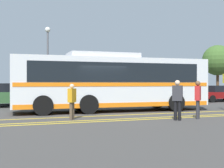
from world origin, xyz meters
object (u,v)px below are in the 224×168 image
Objects in this scene: pedestrian_2 at (72,99)px; tree_1 at (218,60)px; transit_bus at (112,81)px; parked_car_3 at (166,95)px; pedestrian_1 at (198,97)px; street_lamp at (48,53)px; parked_car_4 at (219,93)px; parked_car_1 at (8,95)px; pedestrian_0 at (177,97)px; parked_car_2 at (88,95)px.

tree_1 reaches higher than pedestrian_2.
parked_car_3 is at bearing 131.61° from transit_bus.
street_lamp is (-4.67, 12.32, 2.94)m from pedestrian_1.
street_lamp reaches higher than parked_car_4.
street_lamp is at bearing -159.25° from transit_bus.
parked_car_4 is at bearing -128.22° from tree_1.
street_lamp reaches higher than pedestrian_1.
transit_bus reaches higher than parked_car_1.
pedestrian_2 is 11.05m from street_lamp.
tree_1 is (8.07, 3.53, 3.22)m from parked_car_3.
tree_1 is (17.94, 12.16, 3.00)m from pedestrian_2.
pedestrian_0 reaches higher than pedestrian_2.
parked_car_3 is 0.93× the size of parked_car_4.
parked_car_1 is 17.34m from parked_car_4.
parked_car_3 is 0.73× the size of street_lamp.
tree_1 is at bearing 5.13° from street_lamp.
pedestrian_2 is (-5.35, 1.71, -0.09)m from pedestrian_1.
pedestrian_1 is at bearing -43.84° from parked_car_4.
pedestrian_2 is at bearing -163.48° from pedestrian_0.
pedestrian_1 is at bearing -69.23° from street_lamp.
parked_car_2 is at bearing 20.16° from pedestrian_2.
street_lamp reaches higher than pedestrian_0.
street_lamp is at bearing 65.55° from pedestrian_1.
parked_car_4 is at bearing 88.62° from parked_car_1.
pedestrian_1 is at bearing -66.76° from pedestrian_2.
parked_car_3 is 9.38m from tree_1.
parked_car_4 is (11.98, 5.33, -1.01)m from transit_bus.
parked_car_3 is at bearing 21.18° from pedestrian_1.
tree_1 is at bearing 123.96° from transit_bus.
pedestrian_1 reaches higher than parked_car_1.
parked_car_2 is at bearing -34.58° from street_lamp.
pedestrian_0 is at bearing -74.45° from street_lamp.
pedestrian_2 is (-4.15, 1.91, -0.10)m from pedestrian_0.
tree_1 reaches higher than transit_bus.
street_lamp is at bearing -120.69° from parked_car_2.
street_lamp is (0.67, 10.61, 3.02)m from pedestrian_2.
tree_1 is (2.87, 3.65, 3.18)m from parked_car_4.
pedestrian_0 is 0.29× the size of street_lamp.
parked_car_1 reaches higher than pedestrian_2.
parked_car_1 is 1.00× the size of parked_car_3.
pedestrian_0 reaches higher than pedestrian_1.
parked_car_3 is at bearing -91.65° from parked_car_4.
pedestrian_2 reaches higher than parked_car_3.
tree_1 is (13.78, 14.07, 2.90)m from pedestrian_0.
tree_1 is at bearing 86.79° from pedestrian_0.
street_lamp is at bearing 79.06° from parked_car_3.
parked_car_1 reaches higher than parked_car_2.
pedestrian_0 is 0.32× the size of tree_1.
pedestrian_2 reaches higher than parked_car_4.
transit_bus is 8.12m from street_lamp.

